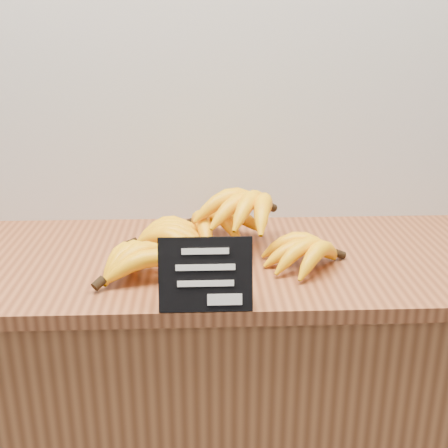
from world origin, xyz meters
The scene contains 4 objects.
counter centered at (-0.17, 2.75, 0.45)m, with size 1.41×0.50×0.90m, color brown.
counter_top centered at (-0.17, 2.75, 0.92)m, with size 1.45×0.54×0.03m, color brown.
chalkboard_sign centered at (-0.21, 2.50, 1.00)m, with size 0.17×0.01×0.13m, color black.
banana_pile centered at (-0.18, 2.75, 0.98)m, with size 0.56×0.39×0.13m.
Camera 1 is at (-0.22, 1.59, 1.42)m, focal length 45.00 mm.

